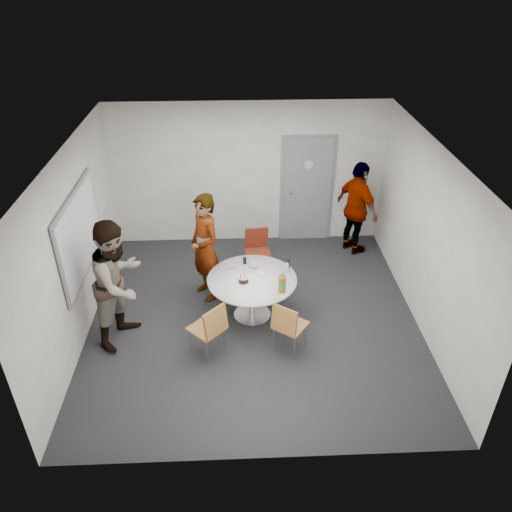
{
  "coord_description": "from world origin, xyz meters",
  "views": [
    {
      "loc": [
        -0.23,
        -6.07,
        4.94
      ],
      "look_at": [
        0.04,
        0.25,
        0.98
      ],
      "focal_mm": 35.0,
      "sensor_mm": 36.0,
      "label": 1
    }
  ],
  "objects_px": {
    "chair_near_left": "(210,326)",
    "chair_far": "(257,248)",
    "whiteboard": "(80,234)",
    "chair_near_right": "(288,324)",
    "person_left": "(119,282)",
    "person_main": "(205,248)",
    "table": "(254,284)",
    "door": "(307,190)",
    "person_right": "(357,209)"
  },
  "relations": [
    {
      "from": "person_main",
      "to": "person_left",
      "type": "relative_size",
      "value": 0.94
    },
    {
      "from": "door",
      "to": "chair_near_right",
      "type": "distance_m",
      "value": 3.36
    },
    {
      "from": "chair_near_right",
      "to": "chair_far",
      "type": "distance_m",
      "value": 2.04
    },
    {
      "from": "chair_far",
      "to": "person_right",
      "type": "xyz_separation_m",
      "value": [
        1.84,
        0.71,
        0.35
      ]
    },
    {
      "from": "door",
      "to": "whiteboard",
      "type": "xyz_separation_m",
      "value": [
        -3.56,
        -2.28,
        0.42
      ]
    },
    {
      "from": "table",
      "to": "person_right",
      "type": "bearing_deg",
      "value": 44.18
    },
    {
      "from": "table",
      "to": "chair_near_left",
      "type": "bearing_deg",
      "value": -126.08
    },
    {
      "from": "chair_far",
      "to": "person_main",
      "type": "distance_m",
      "value": 1.1
    },
    {
      "from": "table",
      "to": "chair_near_right",
      "type": "height_order",
      "value": "table"
    },
    {
      "from": "chair_near_left",
      "to": "person_left",
      "type": "relative_size",
      "value": 0.46
    },
    {
      "from": "chair_near_left",
      "to": "chair_far",
      "type": "height_order",
      "value": "chair_far"
    },
    {
      "from": "door",
      "to": "person_right",
      "type": "bearing_deg",
      "value": -32.03
    },
    {
      "from": "chair_near_left",
      "to": "chair_far",
      "type": "distance_m",
      "value": 2.17
    },
    {
      "from": "whiteboard",
      "to": "chair_near_right",
      "type": "xyz_separation_m",
      "value": [
        2.9,
        -0.97,
        -0.94
      ]
    },
    {
      "from": "chair_near_left",
      "to": "table",
      "type": "bearing_deg",
      "value": 8.17
    },
    {
      "from": "whiteboard",
      "to": "person_left",
      "type": "relative_size",
      "value": 0.99
    },
    {
      "from": "whiteboard",
      "to": "person_main",
      "type": "height_order",
      "value": "whiteboard"
    },
    {
      "from": "person_main",
      "to": "table",
      "type": "bearing_deg",
      "value": 20.34
    },
    {
      "from": "door",
      "to": "chair_near_right",
      "type": "bearing_deg",
      "value": -101.51
    },
    {
      "from": "door",
      "to": "chair_far",
      "type": "height_order",
      "value": "door"
    },
    {
      "from": "door",
      "to": "whiteboard",
      "type": "height_order",
      "value": "door"
    },
    {
      "from": "person_main",
      "to": "chair_near_left",
      "type": "bearing_deg",
      "value": -26.74
    },
    {
      "from": "person_left",
      "to": "person_right",
      "type": "xyz_separation_m",
      "value": [
        3.84,
        2.26,
        -0.07
      ]
    },
    {
      "from": "table",
      "to": "chair_near_left",
      "type": "xyz_separation_m",
      "value": [
        -0.63,
        -0.87,
        -0.08
      ]
    },
    {
      "from": "table",
      "to": "person_main",
      "type": "xyz_separation_m",
      "value": [
        -0.75,
        0.59,
        0.29
      ]
    },
    {
      "from": "chair_near_right",
      "to": "person_main",
      "type": "relative_size",
      "value": 0.46
    },
    {
      "from": "door",
      "to": "chair_far",
      "type": "distance_m",
      "value": 1.67
    },
    {
      "from": "chair_near_left",
      "to": "chair_far",
      "type": "xyz_separation_m",
      "value": [
        0.74,
        2.04,
        0.0
      ]
    },
    {
      "from": "chair_near_left",
      "to": "person_main",
      "type": "relative_size",
      "value": 0.48
    },
    {
      "from": "table",
      "to": "door",
      "type": "bearing_deg",
      "value": 65.69
    },
    {
      "from": "chair_near_left",
      "to": "chair_near_right",
      "type": "bearing_deg",
      "value": -44.13
    },
    {
      "from": "door",
      "to": "person_right",
      "type": "height_order",
      "value": "door"
    },
    {
      "from": "chair_near_right",
      "to": "chair_far",
      "type": "bearing_deg",
      "value": 134.89
    },
    {
      "from": "door",
      "to": "chair_far",
      "type": "bearing_deg",
      "value": -128.44
    },
    {
      "from": "whiteboard",
      "to": "chair_far",
      "type": "distance_m",
      "value": 2.92
    },
    {
      "from": "whiteboard",
      "to": "person_right",
      "type": "distance_m",
      "value": 4.78
    },
    {
      "from": "table",
      "to": "chair_far",
      "type": "distance_m",
      "value": 1.18
    },
    {
      "from": "whiteboard",
      "to": "person_right",
      "type": "bearing_deg",
      "value": 21.64
    },
    {
      "from": "person_right",
      "to": "chair_far",
      "type": "bearing_deg",
      "value": 83.61
    },
    {
      "from": "chair_near_left",
      "to": "chair_near_right",
      "type": "distance_m",
      "value": 1.06
    },
    {
      "from": "person_right",
      "to": "table",
      "type": "bearing_deg",
      "value": 106.57
    },
    {
      "from": "table",
      "to": "chair_near_left",
      "type": "relative_size",
      "value": 1.54
    },
    {
      "from": "person_right",
      "to": "whiteboard",
      "type": "bearing_deg",
      "value": 84.03
    },
    {
      "from": "person_left",
      "to": "chair_near_right",
      "type": "bearing_deg",
      "value": -76.19
    },
    {
      "from": "chair_near_left",
      "to": "person_left",
      "type": "xyz_separation_m",
      "value": [
        -1.27,
        0.49,
        0.43
      ]
    },
    {
      "from": "whiteboard",
      "to": "table",
      "type": "distance_m",
      "value": 2.61
    },
    {
      "from": "person_left",
      "to": "chair_far",
      "type": "bearing_deg",
      "value": -27.23
    },
    {
      "from": "chair_near_right",
      "to": "chair_far",
      "type": "xyz_separation_m",
      "value": [
        -0.33,
        2.01,
        0.03
      ]
    },
    {
      "from": "table",
      "to": "person_right",
      "type": "height_order",
      "value": "person_right"
    },
    {
      "from": "chair_near_left",
      "to": "person_left",
      "type": "height_order",
      "value": "person_left"
    }
  ]
}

